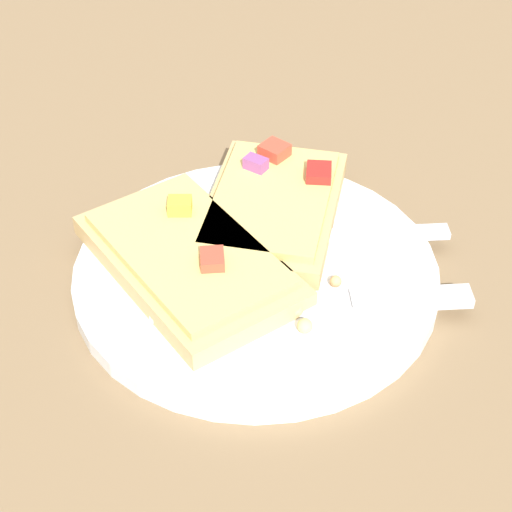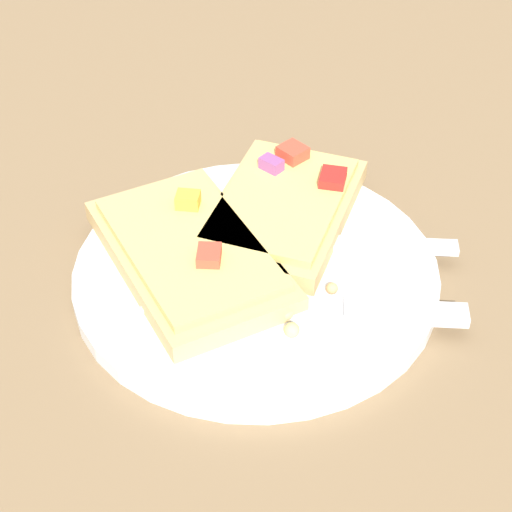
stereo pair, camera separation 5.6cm
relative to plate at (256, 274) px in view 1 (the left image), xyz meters
The scene contains 7 objects.
ground_plane 0.01m from the plate, ahead, with size 4.00×4.00×0.00m, color #7F6647.
plate is the anchor object (origin of this frame).
fork 0.03m from the plate, behind, with size 0.15×0.18×0.01m.
knife 0.06m from the plate, 89.22° to the left, with size 0.14×0.17×0.01m.
pizza_slice_main 0.05m from the plate, 53.88° to the right, with size 0.14×0.18×0.03m.
pizza_slice_corner 0.06m from the plate, 157.66° to the right, with size 0.16×0.14×0.03m.
crumb_scatter 0.05m from the plate, 70.22° to the left, with size 0.06×0.03×0.01m.
Camera 1 is at (0.35, 0.24, 0.39)m, focal length 60.00 mm.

